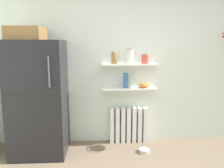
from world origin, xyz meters
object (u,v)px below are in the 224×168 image
at_px(radiator, 128,125).
at_px(storage_jar_1, 130,56).
at_px(refrigerator, 38,96).
at_px(pet_food_bowl, 144,151).
at_px(vase, 126,81).
at_px(storage_jar_2, 145,59).
at_px(storage_jar_0, 114,58).
at_px(shelf_bowl, 144,85).

distance_m(radiator, storage_jar_1, 1.14).
xyz_separation_m(refrigerator, pet_food_bowl, (1.57, -0.11, -0.85)).
bearing_deg(vase, radiator, 27.97).
xyz_separation_m(radiator, storage_jar_2, (0.24, -0.03, 1.10)).
distance_m(refrigerator, pet_food_bowl, 1.79).
bearing_deg(storage_jar_0, pet_food_bowl, -38.40).
bearing_deg(shelf_bowl, storage_jar_2, -0.00).
height_order(vase, shelf_bowl, vase).
distance_m(refrigerator, storage_jar_2, 1.71).
distance_m(radiator, shelf_bowl, 0.72).
distance_m(storage_jar_1, vase, 0.39).
bearing_deg(vase, refrigerator, -169.71).
height_order(radiator, pet_food_bowl, radiator).
height_order(storage_jar_0, pet_food_bowl, storage_jar_0).
height_order(storage_jar_0, shelf_bowl, storage_jar_0).
xyz_separation_m(storage_jar_0, vase, (0.19, -0.00, -0.36)).
relative_size(radiator, pet_food_bowl, 3.78).
bearing_deg(pet_food_bowl, storage_jar_1, 119.28).
distance_m(vase, shelf_bowl, 0.31).
bearing_deg(storage_jar_2, radiator, 173.00).
relative_size(refrigerator, shelf_bowl, 11.24).
distance_m(storage_jar_1, storage_jar_2, 0.25).
xyz_separation_m(storage_jar_0, storage_jar_2, (0.49, -0.00, -0.02)).
xyz_separation_m(storage_jar_1, vase, (-0.06, 0.00, -0.38)).
distance_m(storage_jar_1, pet_food_bowl, 1.47).
bearing_deg(pet_food_bowl, radiator, 117.31).
bearing_deg(refrigerator, storage_jar_0, 11.97).
bearing_deg(storage_jar_1, radiator, 90.00).
relative_size(storage_jar_0, pet_food_bowl, 1.17).
height_order(storage_jar_2, shelf_bowl, storage_jar_2).
distance_m(radiator, pet_food_bowl, 0.51).
bearing_deg(shelf_bowl, pet_food_bowl, -97.39).
height_order(refrigerator, shelf_bowl, refrigerator).
bearing_deg(storage_jar_2, storage_jar_0, 180.00).
bearing_deg(shelf_bowl, refrigerator, -171.57).
distance_m(storage_jar_0, storage_jar_2, 0.49).
xyz_separation_m(radiator, vase, (-0.06, -0.03, 0.76)).
relative_size(radiator, storage_jar_1, 2.66).
xyz_separation_m(refrigerator, shelf_bowl, (1.61, 0.24, 0.09)).
height_order(storage_jar_1, pet_food_bowl, storage_jar_1).
xyz_separation_m(storage_jar_0, storage_jar_1, (0.24, -0.00, 0.02)).
distance_m(refrigerator, shelf_bowl, 1.63).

